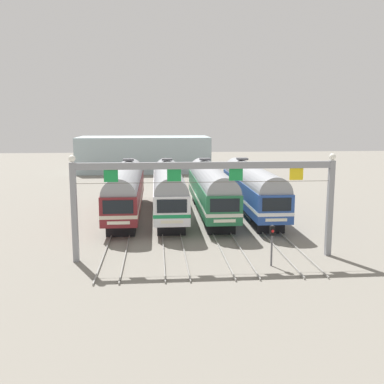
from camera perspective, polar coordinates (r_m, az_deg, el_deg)
ground_plane at (r=43.16m, az=-0.31°, el=-2.95°), size 160.00×160.00×0.00m
track_bed at (r=59.83m, az=-1.53°, el=0.61°), size 13.64×70.00×0.15m
commuter_train_maroon at (r=42.64m, az=-8.46°, el=0.47°), size 2.88×18.06×5.05m
commuter_train_white at (r=42.56m, az=-3.03°, el=0.54°), size 2.88×18.06×5.05m
commuter_train_green at (r=42.86m, az=2.39°, el=0.61°), size 2.88×18.06×5.05m
commuter_train_blue at (r=43.53m, az=7.68°, el=0.67°), size 2.88×18.06×5.05m
catenary_gantry at (r=29.01m, az=1.69°, el=1.18°), size 17.37×0.44×6.97m
yard_signal_mast at (r=28.57m, az=10.21°, el=-5.75°), size 0.28×0.35×2.65m
maintenance_building at (r=78.51m, az=-6.15°, el=4.85°), size 22.49×10.00×6.06m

